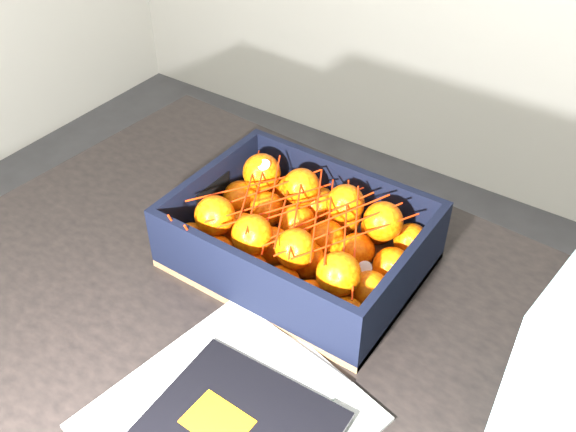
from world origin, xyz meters
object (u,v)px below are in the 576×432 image
Objects in this scene: magazine_stack at (223,432)px; produce_crate at (299,245)px; retail_carton at (569,363)px; table at (296,390)px.

magazine_stack is 0.31m from produce_crate.
retail_carton is (0.30, 0.24, 0.09)m from magazine_stack.
table is 0.21m from produce_crate.
retail_carton is (0.40, -0.06, 0.07)m from produce_crate.
table is 0.19m from magazine_stack.
table is 6.09× the size of retail_carton.
produce_crate reaches higher than table.
produce_crate is at bearing 178.06° from retail_carton.
retail_carton reaches higher than produce_crate.
produce_crate is at bearing 122.49° from table.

